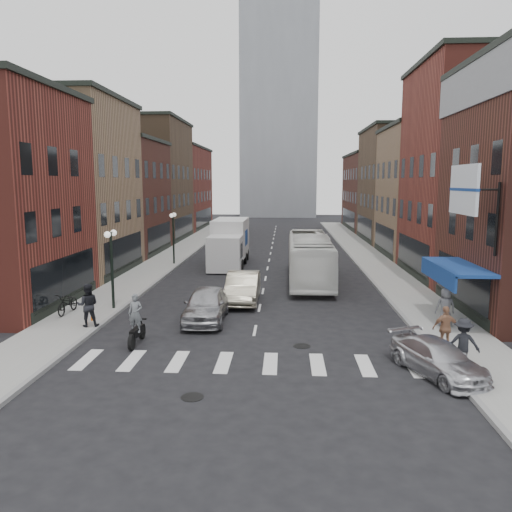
% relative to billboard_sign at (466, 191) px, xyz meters
% --- Properties ---
extents(ground, '(160.00, 160.00, 0.00)m').
position_rel_billboard_sign_xyz_m(ground, '(-8.59, -0.50, -6.13)').
color(ground, black).
rests_on(ground, ground).
extents(sidewalk_left, '(3.00, 74.00, 0.15)m').
position_rel_billboard_sign_xyz_m(sidewalk_left, '(-17.09, 21.50, -6.06)').
color(sidewalk_left, gray).
rests_on(sidewalk_left, ground).
extents(sidewalk_right, '(3.00, 74.00, 0.15)m').
position_rel_billboard_sign_xyz_m(sidewalk_right, '(-0.09, 21.50, -6.06)').
color(sidewalk_right, gray).
rests_on(sidewalk_right, ground).
extents(curb_left, '(0.20, 74.00, 0.16)m').
position_rel_billboard_sign_xyz_m(curb_left, '(-15.59, 21.50, -6.13)').
color(curb_left, gray).
rests_on(curb_left, ground).
extents(curb_right, '(0.20, 74.00, 0.16)m').
position_rel_billboard_sign_xyz_m(curb_right, '(-1.59, 21.50, -6.13)').
color(curb_right, gray).
rests_on(curb_right, ground).
extents(crosswalk_stripes, '(12.00, 2.20, 0.01)m').
position_rel_billboard_sign_xyz_m(crosswalk_stripes, '(-8.59, -3.50, -6.13)').
color(crosswalk_stripes, silver).
rests_on(crosswalk_stripes, ground).
extents(bldg_left_mid_a, '(10.30, 10.20, 12.30)m').
position_rel_billboard_sign_xyz_m(bldg_left_mid_a, '(-23.58, 13.50, 0.02)').
color(bldg_left_mid_a, '#9A7855').
rests_on(bldg_left_mid_a, ground).
extents(bldg_left_mid_b, '(10.30, 10.20, 10.30)m').
position_rel_billboard_sign_xyz_m(bldg_left_mid_b, '(-23.58, 23.50, -0.98)').
color(bldg_left_mid_b, '#4F241C').
rests_on(bldg_left_mid_b, ground).
extents(bldg_left_far_a, '(10.30, 12.20, 13.30)m').
position_rel_billboard_sign_xyz_m(bldg_left_far_a, '(-23.58, 34.50, 0.52)').
color(bldg_left_far_a, '#503A28').
rests_on(bldg_left_far_a, ground).
extents(bldg_left_far_b, '(10.30, 16.20, 11.30)m').
position_rel_billboard_sign_xyz_m(bldg_left_far_b, '(-23.58, 48.50, -0.48)').
color(bldg_left_far_b, maroon).
rests_on(bldg_left_far_b, ground).
extents(bldg_right_mid_a, '(10.30, 10.20, 14.30)m').
position_rel_billboard_sign_xyz_m(bldg_right_mid_a, '(6.41, 13.50, 1.02)').
color(bldg_right_mid_a, maroon).
rests_on(bldg_right_mid_a, ground).
extents(bldg_right_mid_b, '(10.30, 10.20, 11.30)m').
position_rel_billboard_sign_xyz_m(bldg_right_mid_b, '(6.41, 23.50, -0.48)').
color(bldg_right_mid_b, '#9A7855').
rests_on(bldg_right_mid_b, ground).
extents(bldg_right_far_a, '(10.30, 12.20, 12.30)m').
position_rel_billboard_sign_xyz_m(bldg_right_far_a, '(6.41, 34.50, 0.02)').
color(bldg_right_far_a, '#503A28').
rests_on(bldg_right_far_a, ground).
extents(bldg_right_far_b, '(10.30, 16.20, 10.30)m').
position_rel_billboard_sign_xyz_m(bldg_right_far_b, '(6.41, 48.50, -0.98)').
color(bldg_right_far_b, '#4F241C').
rests_on(bldg_right_far_b, ground).
extents(awning_blue, '(1.80, 5.00, 0.78)m').
position_rel_billboard_sign_xyz_m(awning_blue, '(0.34, 2.00, -3.50)').
color(awning_blue, navy).
rests_on(awning_blue, ground).
extents(billboard_sign, '(1.52, 3.00, 3.70)m').
position_rel_billboard_sign_xyz_m(billboard_sign, '(0.00, 0.00, 0.00)').
color(billboard_sign, black).
rests_on(billboard_sign, ground).
extents(distant_tower, '(14.00, 14.00, 50.00)m').
position_rel_billboard_sign_xyz_m(distant_tower, '(-8.59, 77.50, 18.87)').
color(distant_tower, '#9399A0').
rests_on(distant_tower, ground).
extents(streetlamp_near, '(0.32, 1.22, 4.11)m').
position_rel_billboard_sign_xyz_m(streetlamp_near, '(-15.99, 3.50, -3.22)').
color(streetlamp_near, black).
rests_on(streetlamp_near, ground).
extents(streetlamp_far, '(0.32, 1.22, 4.11)m').
position_rel_billboard_sign_xyz_m(streetlamp_far, '(-15.99, 17.50, -3.22)').
color(streetlamp_far, black).
rests_on(streetlamp_far, ground).
extents(bike_rack, '(0.08, 0.68, 0.80)m').
position_rel_billboard_sign_xyz_m(bike_rack, '(-16.19, 0.80, -5.58)').
color(bike_rack, '#D8590C').
rests_on(bike_rack, sidewalk_left).
extents(box_truck, '(2.59, 8.22, 3.57)m').
position_rel_billboard_sign_xyz_m(box_truck, '(-11.63, 17.62, -4.37)').
color(box_truck, silver).
rests_on(box_truck, ground).
extents(motorcycle_rider, '(0.59, 2.06, 2.10)m').
position_rel_billboard_sign_xyz_m(motorcycle_rider, '(-13.24, -1.69, -5.15)').
color(motorcycle_rider, black).
rests_on(motorcycle_rider, ground).
extents(transit_bus, '(2.69, 11.27, 3.14)m').
position_rel_billboard_sign_xyz_m(transit_bus, '(-5.66, 11.70, -4.56)').
color(transit_bus, white).
rests_on(transit_bus, ground).
extents(sedan_left_near, '(1.96, 4.70, 1.59)m').
position_rel_billboard_sign_xyz_m(sedan_left_near, '(-10.98, 1.91, -5.34)').
color(sedan_left_near, '#A5A5A9').
rests_on(sedan_left_near, ground).
extents(sedan_left_far, '(1.72, 4.91, 1.62)m').
position_rel_billboard_sign_xyz_m(sedan_left_far, '(-9.57, 5.81, -5.32)').
color(sedan_left_far, '#ABA38B').
rests_on(sedan_left_far, ground).
extents(curb_car, '(3.04, 4.35, 1.17)m').
position_rel_billboard_sign_xyz_m(curb_car, '(-2.09, -4.25, -5.55)').
color(curb_car, silver).
rests_on(curb_car, ground).
extents(parked_bicycle, '(0.74, 1.96, 1.02)m').
position_rel_billboard_sign_xyz_m(parked_bicycle, '(-17.83, 2.34, -5.47)').
color(parked_bicycle, black).
rests_on(parked_bicycle, sidewalk_left).
extents(ped_left_solo, '(1.04, 0.75, 1.93)m').
position_rel_billboard_sign_xyz_m(ped_left_solo, '(-15.99, 0.24, -5.02)').
color(ped_left_solo, black).
rests_on(ped_left_solo, sidewalk_left).
extents(ped_right_a, '(1.21, 0.79, 1.72)m').
position_rel_billboard_sign_xyz_m(ped_right_a, '(-1.13, -3.84, -5.12)').
color(ped_right_a, black).
rests_on(ped_right_a, sidewalk_right).
extents(ped_right_b, '(1.03, 0.56, 1.70)m').
position_rel_billboard_sign_xyz_m(ped_right_b, '(-1.15, -2.01, -5.13)').
color(ped_right_b, '#9C6C4F').
rests_on(ped_right_b, sidewalk_right).
extents(ped_right_c, '(0.85, 0.56, 1.73)m').
position_rel_billboard_sign_xyz_m(ped_right_c, '(-0.16, 1.19, -5.12)').
color(ped_right_c, '#55575D').
rests_on(ped_right_c, sidewalk_right).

